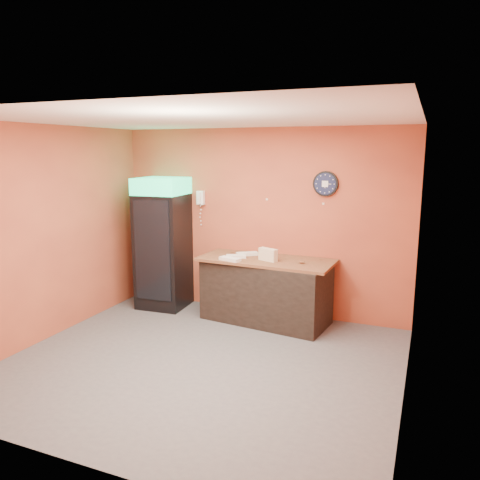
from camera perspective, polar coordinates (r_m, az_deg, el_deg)
The scene contains 15 objects.
floor at distance 5.73m, azimuth -4.63°, elevation -14.68°, with size 4.50×4.50×0.00m, color #47474C.
back_wall at distance 7.09m, azimuth 2.52°, elevation 2.20°, with size 4.50×0.02×2.80m, color #BC5635.
left_wall at distance 6.60m, azimuth -22.52°, elevation 0.73°, with size 0.02×4.00×2.80m, color #BC5635.
right_wall at distance 4.72m, azimuth 20.28°, elevation -2.90°, with size 0.02×4.00×2.80m, color #BC5635.
ceiling at distance 5.18m, azimuth -5.12°, elevation 14.50°, with size 4.50×4.00×0.02m, color white.
beverage_cooler at distance 7.46m, azimuth -9.50°, elevation -0.60°, with size 0.76×0.77×2.05m.
prep_counter at distance 6.86m, azimuth 3.16°, elevation -6.27°, with size 1.79×0.80×0.90m, color black.
wall_clock at distance 6.73m, azimuth 10.38°, elevation 6.76°, with size 0.36×0.06×0.36m.
wall_phone at distance 7.39m, azimuth -4.84°, elevation 5.15°, with size 0.12×0.10×0.22m.
butcher_paper at distance 6.74m, azimuth 3.20°, elevation -2.47°, with size 1.93×0.83×0.04m, color brown.
sub_roll_stack at distance 6.60m, azimuth 3.44°, elevation -1.79°, with size 0.29×0.19×0.18m.
wrapped_sandwich_left at distance 6.79m, azimuth -0.47°, elevation -2.00°, with size 0.29×0.11×0.04m, color silver.
wrapped_sandwich_mid at distance 6.61m, azimuth -1.23°, elevation -2.33°, with size 0.31×0.12×0.04m, color silver.
wrapped_sandwich_right at distance 6.94m, azimuth 0.88°, elevation -1.70°, with size 0.31×0.12×0.04m, color silver.
kitchen_tool at distance 6.66m, azimuth 4.05°, elevation -2.20°, with size 0.06×0.06×0.06m, color silver.
Camera 1 is at (2.37, -4.60, 2.47)m, focal length 35.00 mm.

